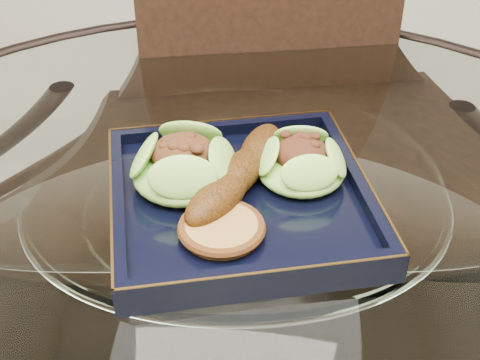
# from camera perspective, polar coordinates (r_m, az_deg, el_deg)

# --- Properties ---
(dining_table) EXTENTS (1.13, 1.13, 0.77)m
(dining_table) POSITION_cam_1_polar(r_m,az_deg,el_deg) (0.82, -0.31, -12.37)
(dining_table) COLOR white
(dining_table) RESTS_ON ground
(dining_chair) EXTENTS (0.52, 0.52, 1.00)m
(dining_chair) POSITION_cam_1_polar(r_m,az_deg,el_deg) (1.08, 3.34, -1.27)
(dining_chair) COLOR #331A11
(dining_chair) RESTS_ON ground
(navy_plate) EXTENTS (0.33, 0.33, 0.02)m
(navy_plate) POSITION_cam_1_polar(r_m,az_deg,el_deg) (0.71, 0.00, -1.96)
(navy_plate) COLOR black
(navy_plate) RESTS_ON dining_table
(lettuce_wrap_left) EXTENTS (0.14, 0.14, 0.04)m
(lettuce_wrap_left) POSITION_cam_1_polar(r_m,az_deg,el_deg) (0.72, -4.81, 1.02)
(lettuce_wrap_left) COLOR #66AE32
(lettuce_wrap_left) RESTS_ON navy_plate
(lettuce_wrap_right) EXTENTS (0.12, 0.12, 0.03)m
(lettuce_wrap_right) POSITION_cam_1_polar(r_m,az_deg,el_deg) (0.73, 5.25, 1.24)
(lettuce_wrap_right) COLOR #79AE32
(lettuce_wrap_right) RESTS_ON navy_plate
(roasted_plantain) EXTENTS (0.10, 0.19, 0.04)m
(roasted_plantain) POSITION_cam_1_polar(r_m,az_deg,el_deg) (0.71, -0.02, 0.64)
(roasted_plantain) COLOR #572D09
(roasted_plantain) RESTS_ON navy_plate
(crumb_patty) EXTENTS (0.08, 0.08, 0.01)m
(crumb_patty) POSITION_cam_1_polar(r_m,az_deg,el_deg) (0.65, -1.58, -4.24)
(crumb_patty) COLOR #A47B36
(crumb_patty) RESTS_ON navy_plate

